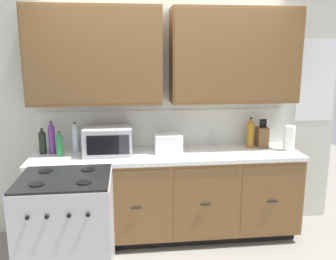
% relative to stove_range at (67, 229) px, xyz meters
% --- Properties ---
extents(ground_plane, '(8.00, 8.00, 0.00)m').
position_rel_stove_range_xyz_m(ground_plane, '(0.93, 0.33, -0.47)').
color(ground_plane, gray).
extents(wall_unit, '(3.91, 0.40, 2.57)m').
position_rel_stove_range_xyz_m(wall_unit, '(0.93, 0.83, 1.21)').
color(wall_unit, silver).
rests_on(wall_unit, ground_plane).
extents(counter_run, '(2.74, 0.64, 0.93)m').
position_rel_stove_range_xyz_m(counter_run, '(0.93, 0.63, 0.01)').
color(counter_run, black).
rests_on(counter_run, ground_plane).
extents(stove_range, '(0.76, 0.68, 0.95)m').
position_rel_stove_range_xyz_m(stove_range, '(0.00, 0.00, 0.00)').
color(stove_range, '#B7B7BC').
rests_on(stove_range, ground_plane).
extents(microwave, '(0.48, 0.37, 0.28)m').
position_rel_stove_range_xyz_m(microwave, '(0.33, 0.67, 0.60)').
color(microwave, '#B7B7BC').
rests_on(microwave, counter_run).
extents(toaster, '(0.28, 0.18, 0.19)m').
position_rel_stove_range_xyz_m(toaster, '(0.94, 0.66, 0.56)').
color(toaster, white).
rests_on(toaster, counter_run).
extents(knife_block, '(0.11, 0.14, 0.31)m').
position_rel_stove_range_xyz_m(knife_block, '(1.98, 0.76, 0.58)').
color(knife_block, brown).
rests_on(knife_block, counter_run).
extents(sink_faucet, '(0.02, 0.02, 0.20)m').
position_rel_stove_range_xyz_m(sink_faucet, '(1.46, 0.84, 0.56)').
color(sink_faucet, '#B2B5BA').
rests_on(sink_faucet, counter_run).
extents(paper_towel_roll, '(0.12, 0.12, 0.26)m').
position_rel_stove_range_xyz_m(paper_towel_roll, '(2.21, 0.60, 0.59)').
color(paper_towel_roll, white).
rests_on(paper_towel_roll, counter_run).
extents(bottle_dark, '(0.07, 0.07, 0.27)m').
position_rel_stove_range_xyz_m(bottle_dark, '(-0.33, 0.76, 0.59)').
color(bottle_dark, black).
rests_on(bottle_dark, counter_run).
extents(bottle_violet, '(0.07, 0.07, 0.34)m').
position_rel_stove_range_xyz_m(bottle_violet, '(-0.24, 0.76, 0.63)').
color(bottle_violet, '#663384').
rests_on(bottle_violet, counter_run).
extents(bottle_clear, '(0.06, 0.06, 0.32)m').
position_rel_stove_range_xyz_m(bottle_clear, '(-0.01, 0.78, 0.62)').
color(bottle_clear, silver).
rests_on(bottle_clear, counter_run).
extents(bottle_green, '(0.06, 0.06, 0.25)m').
position_rel_stove_range_xyz_m(bottle_green, '(-0.14, 0.65, 0.59)').
color(bottle_green, '#237A38').
rests_on(bottle_green, counter_run).
extents(bottle_amber, '(0.08, 0.08, 0.33)m').
position_rel_stove_range_xyz_m(bottle_amber, '(1.85, 0.76, 0.63)').
color(bottle_amber, '#9E6619').
rests_on(bottle_amber, counter_run).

